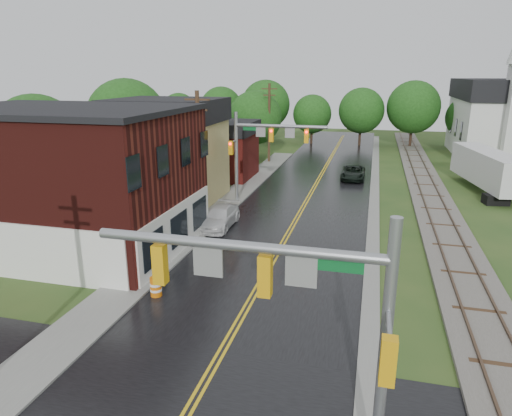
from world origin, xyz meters
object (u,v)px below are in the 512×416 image
at_px(semi_trailer, 488,168).
at_px(tree_left_a, 39,141).
at_px(traffic_signal_far, 262,141).
at_px(utility_pole_c, 269,122).
at_px(tree_left_e, 256,119).
at_px(traffic_signal_near, 296,300).
at_px(pickup_white, 220,217).
at_px(church, 505,110).
at_px(utility_pole_b, 199,153).
at_px(brick_building, 66,178).
at_px(tree_left_c, 199,126).
at_px(tree_left_b, 128,121).
at_px(suv_dark, 353,173).
at_px(construction_barrel, 156,287).

bearing_deg(semi_trailer, tree_left_a, -158.90).
distance_m(traffic_signal_far, utility_pole_c, 17.33).
xyz_separation_m(utility_pole_c, tree_left_e, (-2.05, 1.90, 0.09)).
height_order(traffic_signal_near, pickup_white, traffic_signal_near).
height_order(church, utility_pole_b, church).
bearing_deg(pickup_white, utility_pole_b, 139.52).
height_order(brick_building, tree_left_c, brick_building).
bearing_deg(tree_left_a, tree_left_b, 78.69).
height_order(traffic_signal_near, suv_dark, traffic_signal_near).
height_order(brick_building, tree_left_e, brick_building).
height_order(traffic_signal_near, tree_left_c, tree_left_c).
bearing_deg(church, tree_left_a, -141.37).
relative_size(tree_left_a, suv_dark, 1.79).
xyz_separation_m(tree_left_c, construction_barrel, (9.40, -29.90, -4.04)).
xyz_separation_m(church, tree_left_a, (-39.85, -31.84, -0.72)).
relative_size(traffic_signal_far, suv_dark, 1.52).
bearing_deg(tree_left_a, tree_left_c, 71.57).
bearing_deg(pickup_white, utility_pole_c, 94.58).
height_order(utility_pole_c, tree_left_b, tree_left_b).
bearing_deg(tree_left_b, utility_pole_b, -41.86).
relative_size(traffic_signal_near, traffic_signal_far, 1.00).
bearing_deg(utility_pole_c, pickup_white, -85.17).
bearing_deg(suv_dark, church, 44.42).
relative_size(utility_pole_b, construction_barrel, 9.44).
xyz_separation_m(brick_building, tree_left_a, (-7.36, 6.90, 0.96)).
bearing_deg(pickup_white, traffic_signal_far, 78.49).
bearing_deg(traffic_signal_far, traffic_signal_near, -74.48).
xyz_separation_m(suv_dark, pickup_white, (-8.06, -17.04, 0.01)).
height_order(tree_left_a, pickup_white, tree_left_a).
distance_m(church, tree_left_e, 29.91).
bearing_deg(pickup_white, tree_left_a, 173.72).
xyz_separation_m(brick_building, utility_pole_b, (5.68, 7.00, 0.57)).
xyz_separation_m(tree_left_a, pickup_white, (15.05, -1.59, -4.43)).
distance_m(brick_building, church, 50.58).
bearing_deg(construction_barrel, traffic_signal_far, 86.70).
distance_m(traffic_signal_far, tree_left_e, 19.65).
relative_size(traffic_signal_near, semi_trailer, 0.64).
bearing_deg(tree_left_b, tree_left_c, 63.44).
bearing_deg(suv_dark, semi_trailer, -10.14).
relative_size(traffic_signal_near, suv_dark, 1.52).
xyz_separation_m(brick_building, tree_left_e, (3.64, 30.90, 0.66)).
distance_m(utility_pole_b, tree_left_c, 19.24).
distance_m(tree_left_e, suv_dark, 15.39).
relative_size(traffic_signal_near, tree_left_b, 0.76).
relative_size(utility_pole_b, pickup_white, 1.91).
height_order(tree_left_a, tree_left_c, tree_left_a).
xyz_separation_m(utility_pole_b, tree_left_b, (-11.05, 9.90, 1.00)).
bearing_deg(church, brick_building, -129.98).
bearing_deg(construction_barrel, tree_left_b, 121.46).
bearing_deg(suv_dark, traffic_signal_near, -89.62).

